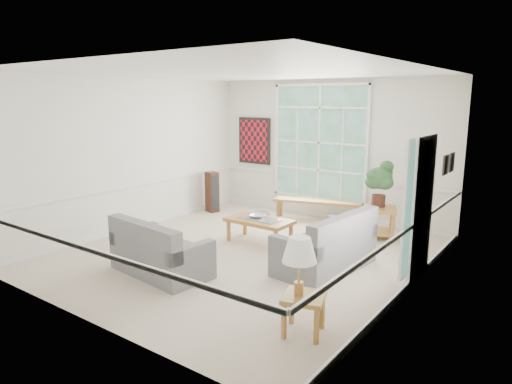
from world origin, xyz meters
TOP-DOWN VIEW (x-y plane):
  - floor at (0.00, 0.00)m, footprint 5.50×6.00m
  - ceiling at (0.00, 0.00)m, footprint 5.50×6.00m
  - wall_back at (0.00, 3.00)m, footprint 5.50×0.02m
  - wall_front at (0.00, -3.00)m, footprint 5.50×0.02m
  - wall_left at (-2.75, 0.00)m, footprint 0.02×6.00m
  - wall_right at (2.75, 0.00)m, footprint 0.02×6.00m
  - window_back at (-0.20, 2.96)m, footprint 2.30×0.08m
  - entry_door at (2.71, 0.60)m, footprint 0.08×0.90m
  - door_sidelight at (2.71, -0.03)m, footprint 0.08×0.26m
  - wall_art at (-1.95, 2.95)m, footprint 0.90×0.06m
  - wall_frame_near at (2.71, 1.75)m, footprint 0.04×0.26m
  - wall_frame_far at (2.71, 2.15)m, footprint 0.04×0.26m
  - loveseat_right at (1.43, 0.18)m, footprint 1.05×1.76m
  - loveseat_front at (-0.48, -1.42)m, footprint 1.63×0.96m
  - coffee_table at (-0.15, 0.64)m, footprint 1.20×0.65m
  - pewter_bowl at (-0.21, 0.67)m, footprint 0.39×0.39m
  - window_bench at (-0.05, 2.65)m, footprint 1.92×0.93m
  - end_table at (1.52, 2.18)m, footprint 0.77×0.77m
  - houseplant at (1.46, 2.25)m, footprint 0.53×0.53m
  - side_table at (2.17, -1.75)m, footprint 0.57×0.57m
  - table_lamp at (2.12, -1.77)m, footprint 0.51×0.51m
  - pet_bed at (-1.17, 2.02)m, footprint 0.55×0.55m
  - floor_speaker at (-2.40, 1.91)m, footprint 0.35×0.31m
  - cat at (1.39, 0.78)m, footprint 0.40×0.33m

SIDE VIEW (x-z plane):
  - floor at x=0.00m, z-range -0.01..0.00m
  - pet_bed at x=-1.17m, z-range 0.00..0.15m
  - window_bench at x=-0.05m, z-range 0.00..0.44m
  - coffee_table at x=-0.15m, z-range 0.00..0.45m
  - side_table at x=2.17m, z-range 0.00..0.46m
  - end_table at x=1.52m, z-range 0.00..0.60m
  - loveseat_front at x=-0.48m, z-range 0.00..0.84m
  - loveseat_right at x=1.43m, z-range 0.00..0.91m
  - floor_speaker at x=-2.40m, z-range 0.00..0.93m
  - pewter_bowl at x=-0.21m, z-range 0.45..0.53m
  - cat at x=1.39m, z-range 0.46..0.63m
  - table_lamp at x=2.12m, z-range 0.46..1.12m
  - houseplant at x=1.46m, z-range 0.60..1.48m
  - entry_door at x=2.71m, z-range 0.00..2.10m
  - door_sidelight at x=2.71m, z-range 0.20..2.10m
  - wall_back at x=0.00m, z-range 0.00..3.00m
  - wall_front at x=0.00m, z-range 0.00..3.00m
  - wall_left at x=-2.75m, z-range 0.00..3.00m
  - wall_right at x=2.75m, z-range 0.00..3.00m
  - wall_frame_near at x=2.71m, z-range 1.39..1.71m
  - wall_frame_far at x=2.71m, z-range 1.39..1.71m
  - wall_art at x=-1.95m, z-range 1.05..2.15m
  - window_back at x=-0.20m, z-range 0.45..2.85m
  - ceiling at x=0.00m, z-range 2.99..3.01m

